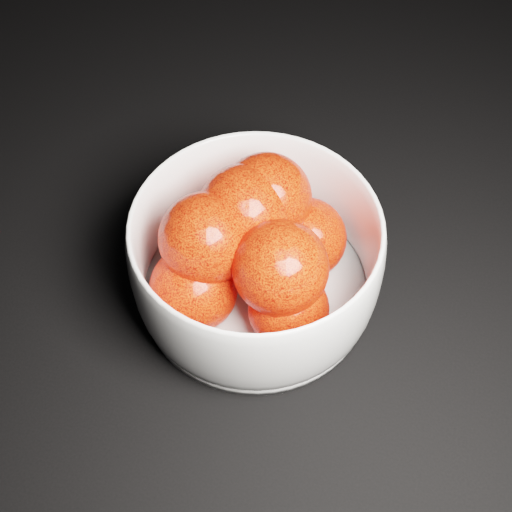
# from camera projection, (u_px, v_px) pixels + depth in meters

# --- Properties ---
(bowl) EXTENTS (0.21, 0.21, 0.10)m
(bowl) POSITION_uv_depth(u_px,v_px,m) (256.00, 260.00, 0.59)
(bowl) COLOR silver
(bowl) RESTS_ON ground
(orange_pile) EXTENTS (0.15, 0.15, 0.12)m
(orange_pile) POSITION_uv_depth(u_px,v_px,m) (251.00, 243.00, 0.58)
(orange_pile) COLOR #FF230B
(orange_pile) RESTS_ON bowl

